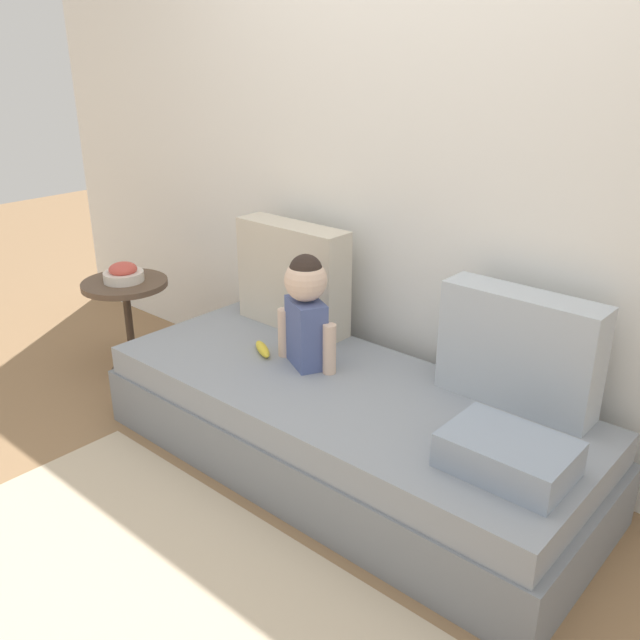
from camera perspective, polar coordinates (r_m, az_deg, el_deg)
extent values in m
plane|color=#93704C|center=(2.95, 1.81, -12.04)|extent=(12.00, 12.00, 0.00)
cube|color=white|center=(2.92, 9.26, 13.65)|extent=(5.30, 0.10, 2.48)
cube|color=gray|center=(2.88, 1.84, -9.93)|extent=(2.10, 0.84, 0.26)
cube|color=#8C939E|center=(2.78, 1.89, -6.60)|extent=(2.03, 0.82, 0.13)
cube|color=beige|center=(3.23, -2.30, 3.67)|extent=(0.59, 0.16, 0.50)
cube|color=#B2BCC6|center=(2.63, 16.27, -2.39)|extent=(0.60, 0.16, 0.44)
cube|color=#4C5B93|center=(2.87, -1.16, -1.07)|extent=(0.23, 0.20, 0.29)
sphere|color=beige|center=(2.78, -1.20, 3.34)|extent=(0.18, 0.18, 0.18)
sphere|color=#2D231E|center=(2.77, -1.20, 4.12)|extent=(0.14, 0.14, 0.14)
cylinder|color=beige|center=(2.96, -2.99, -1.06)|extent=(0.06, 0.06, 0.22)
cylinder|color=beige|center=(2.80, 0.79, -2.44)|extent=(0.06, 0.06, 0.22)
ellipsoid|color=yellow|center=(3.02, -4.85, -2.45)|extent=(0.17, 0.12, 0.04)
cube|color=#8E9EB2|center=(2.29, 15.41, -10.78)|extent=(0.40, 0.28, 0.12)
cylinder|color=brown|center=(3.66, -16.01, 2.92)|extent=(0.44, 0.44, 0.03)
cylinder|color=#453528|center=(3.75, -15.59, -0.81)|extent=(0.04, 0.04, 0.49)
cylinder|color=#453528|center=(3.84, -15.24, -4.01)|extent=(0.24, 0.24, 0.02)
cylinder|color=silver|center=(3.65, -16.07, 3.51)|extent=(0.20, 0.20, 0.05)
ellipsoid|color=#CC4C42|center=(3.64, -16.14, 4.11)|extent=(0.14, 0.14, 0.07)
cube|color=beige|center=(2.44, -14.04, -21.33)|extent=(1.89, 1.00, 0.01)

